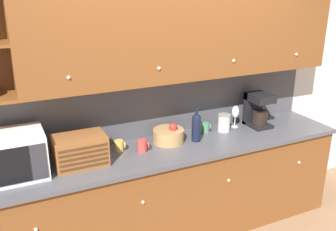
% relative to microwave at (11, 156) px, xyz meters
% --- Properties ---
extents(ground_plane, '(24.00, 24.00, 0.00)m').
position_rel_microwave_xyz_m(ground_plane, '(1.30, 0.28, -1.07)').
color(ground_plane, '#896647').
extents(wall_back, '(5.65, 0.06, 2.60)m').
position_rel_microwave_xyz_m(wall_back, '(1.30, 0.31, 0.23)').
color(wall_back, silver).
rests_on(wall_back, ground_plane).
extents(counter_unit, '(3.27, 0.63, 0.90)m').
position_rel_microwave_xyz_m(counter_unit, '(1.30, -0.02, -0.62)').
color(counter_unit, brown).
rests_on(counter_unit, ground_plane).
extents(backsplash_panel, '(3.25, 0.01, 0.58)m').
position_rel_microwave_xyz_m(backsplash_panel, '(1.30, 0.28, 0.12)').
color(backsplash_panel, '#4C4C51').
rests_on(backsplash_panel, counter_unit).
extents(upper_cabinets, '(3.25, 0.36, 0.81)m').
position_rel_microwave_xyz_m(upper_cabinets, '(1.47, 0.11, 0.81)').
color(upper_cabinets, brown).
rests_on(upper_cabinets, backsplash_panel).
extents(microwave, '(0.48, 0.38, 0.34)m').
position_rel_microwave_xyz_m(microwave, '(0.00, 0.00, 0.00)').
color(microwave, silver).
rests_on(microwave, counter_unit).
extents(bread_box, '(0.40, 0.28, 0.24)m').
position_rel_microwave_xyz_m(bread_box, '(0.50, -0.02, -0.05)').
color(bread_box, brown).
rests_on(bread_box, counter_unit).
extents(mug_blue_second, '(0.09, 0.08, 0.10)m').
position_rel_microwave_xyz_m(mug_blue_second, '(0.85, 0.09, -0.12)').
color(mug_blue_second, gold).
rests_on(mug_blue_second, counter_unit).
extents(mug_patterned_third, '(0.10, 0.09, 0.10)m').
position_rel_microwave_xyz_m(mug_patterned_third, '(1.03, -0.00, -0.12)').
color(mug_patterned_third, '#B73D38').
rests_on(mug_patterned_third, counter_unit).
extents(fruit_basket, '(0.28, 0.28, 0.18)m').
position_rel_microwave_xyz_m(fruit_basket, '(1.31, 0.08, -0.10)').
color(fruit_basket, '#A87F4C').
rests_on(fruit_basket, counter_unit).
extents(wine_bottle, '(0.08, 0.08, 0.32)m').
position_rel_microwave_xyz_m(wine_bottle, '(1.55, 0.00, -0.03)').
color(wine_bottle, black).
rests_on(wine_bottle, counter_unit).
extents(mug, '(0.10, 0.08, 0.09)m').
position_rel_microwave_xyz_m(mug, '(1.73, 0.15, -0.12)').
color(mug, '#4C845B').
rests_on(mug, counter_unit).
extents(storage_canister, '(0.12, 0.12, 0.17)m').
position_rel_microwave_xyz_m(storage_canister, '(1.91, 0.10, -0.08)').
color(storage_canister, silver).
rests_on(storage_canister, counter_unit).
extents(wine_glass, '(0.07, 0.07, 0.22)m').
position_rel_microwave_xyz_m(wine_glass, '(2.07, 0.14, -0.02)').
color(wine_glass, silver).
rests_on(wine_glass, counter_unit).
extents(coffee_maker, '(0.20, 0.26, 0.34)m').
position_rel_microwave_xyz_m(coffee_maker, '(2.30, 0.09, 0.00)').
color(coffee_maker, black).
rests_on(coffee_maker, counter_unit).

